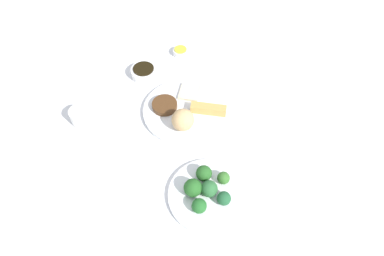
# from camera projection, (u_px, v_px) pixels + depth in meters

# --- Properties ---
(tabletop) EXTENTS (2.20, 2.20, 0.02)m
(tabletop) POSITION_uv_depth(u_px,v_px,m) (184.00, 118.00, 1.23)
(tabletop) COLOR white
(tabletop) RESTS_ON ground
(main_plate) EXTENTS (0.28, 0.28, 0.02)m
(main_plate) POSITION_uv_depth(u_px,v_px,m) (186.00, 111.00, 1.23)
(main_plate) COLOR white
(main_plate) RESTS_ON tabletop
(rice_scoop) EXTENTS (0.07, 0.07, 0.07)m
(rice_scoop) POSITION_uv_depth(u_px,v_px,m) (183.00, 120.00, 1.15)
(rice_scoop) COLOR tan
(rice_scoop) RESTS_ON main_plate
(spring_roll) EXTENTS (0.05, 0.12, 0.03)m
(spring_roll) POSITION_uv_depth(u_px,v_px,m) (208.00, 109.00, 1.20)
(spring_roll) COLOR tan
(spring_roll) RESTS_ON main_plate
(crab_rangoon_wonton) EXTENTS (0.08, 0.08, 0.01)m
(crab_rangoon_wonton) POSITION_uv_depth(u_px,v_px,m) (190.00, 92.00, 1.26)
(crab_rangoon_wonton) COLOR beige
(crab_rangoon_wonton) RESTS_ON main_plate
(stir_fry_heap) EXTENTS (0.08, 0.08, 0.02)m
(stir_fry_heap) POSITION_uv_depth(u_px,v_px,m) (165.00, 105.00, 1.22)
(stir_fry_heap) COLOR #503118
(stir_fry_heap) RESTS_ON main_plate
(broccoli_plate) EXTENTS (0.24, 0.24, 0.01)m
(broccoli_plate) POSITION_uv_depth(u_px,v_px,m) (209.00, 195.00, 1.04)
(broccoli_plate) COLOR white
(broccoli_plate) RESTS_ON tabletop
(broccoli_floret_0) EXTENTS (0.05, 0.05, 0.05)m
(broccoli_floret_0) POSITION_uv_depth(u_px,v_px,m) (209.00, 189.00, 1.02)
(broccoli_floret_0) COLOR #2B6433
(broccoli_floret_0) RESTS_ON broccoli_plate
(broccoli_floret_1) EXTENTS (0.05, 0.05, 0.05)m
(broccoli_floret_1) POSITION_uv_depth(u_px,v_px,m) (193.00, 188.00, 1.02)
(broccoli_floret_1) COLOR #245D22
(broccoli_floret_1) RESTS_ON broccoli_plate
(broccoli_floret_2) EXTENTS (0.04, 0.04, 0.04)m
(broccoli_floret_2) POSITION_uv_depth(u_px,v_px,m) (224.00, 178.00, 1.04)
(broccoli_floret_2) COLOR #366E2B
(broccoli_floret_2) RESTS_ON broccoli_plate
(broccoli_floret_3) EXTENTS (0.04, 0.04, 0.04)m
(broccoli_floret_3) POSITION_uv_depth(u_px,v_px,m) (199.00, 206.00, 0.99)
(broccoli_floret_3) COLOR #226026
(broccoli_floret_3) RESTS_ON broccoli_plate
(broccoli_floret_4) EXTENTS (0.04, 0.04, 0.04)m
(broccoli_floret_4) POSITION_uv_depth(u_px,v_px,m) (224.00, 198.00, 1.00)
(broccoli_floret_4) COLOR #215832
(broccoli_floret_4) RESTS_ON broccoli_plate
(broccoli_floret_5) EXTENTS (0.05, 0.05, 0.05)m
(broccoli_floret_5) POSITION_uv_depth(u_px,v_px,m) (204.00, 173.00, 1.05)
(broccoli_floret_5) COLOR #255C23
(broccoli_floret_5) RESTS_ON broccoli_plate
(soy_sauce_bowl) EXTENTS (0.09, 0.09, 0.03)m
(soy_sauce_bowl) POSITION_uv_depth(u_px,v_px,m) (144.00, 73.00, 1.33)
(soy_sauce_bowl) COLOR white
(soy_sauce_bowl) RESTS_ON tabletop
(soy_sauce_bowl_liquid) EXTENTS (0.08, 0.08, 0.00)m
(soy_sauce_bowl_liquid) POSITION_uv_depth(u_px,v_px,m) (143.00, 69.00, 1.31)
(soy_sauce_bowl_liquid) COLOR black
(soy_sauce_bowl_liquid) RESTS_ON soy_sauce_bowl
(sauce_ramekin_hot_mustard) EXTENTS (0.06, 0.06, 0.02)m
(sauce_ramekin_hot_mustard) POSITION_uv_depth(u_px,v_px,m) (181.00, 52.00, 1.40)
(sauce_ramekin_hot_mustard) COLOR white
(sauce_ramekin_hot_mustard) RESTS_ON tabletop
(sauce_ramekin_hot_mustard_liquid) EXTENTS (0.05, 0.05, 0.00)m
(sauce_ramekin_hot_mustard_liquid) POSITION_uv_depth(u_px,v_px,m) (180.00, 49.00, 1.39)
(sauce_ramekin_hot_mustard_liquid) COLOR gold
(sauce_ramekin_hot_mustard_liquid) RESTS_ON sauce_ramekin_hot_mustard
(teacup) EXTENTS (0.07, 0.07, 0.05)m
(teacup) POSITION_uv_depth(u_px,v_px,m) (80.00, 116.00, 1.19)
(teacup) COLOR white
(teacup) RESTS_ON tabletop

